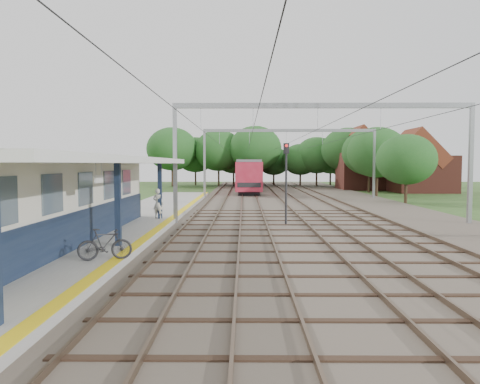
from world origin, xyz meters
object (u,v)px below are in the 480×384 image
object	(u,v)px
bicycle	(105,244)
signal_post	(286,173)
person	(158,203)
train	(248,173)

from	to	relation	value
bicycle	signal_post	world-z (taller)	signal_post
person	signal_post	bearing A→B (deg)	-167.79
train	signal_post	bearing A→B (deg)	-87.43
bicycle	signal_post	xyz separation A→B (m)	(6.95, 11.06, 2.15)
signal_post	bicycle	bearing A→B (deg)	-117.27
person	bicycle	xyz separation A→B (m)	(0.41, -11.77, -0.35)
bicycle	signal_post	distance (m)	13.24
person	bicycle	world-z (taller)	person
train	signal_post	xyz separation A→B (m)	(1.85, -41.19, 0.87)
person	bicycle	size ratio (longest dim) A/B	1.00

